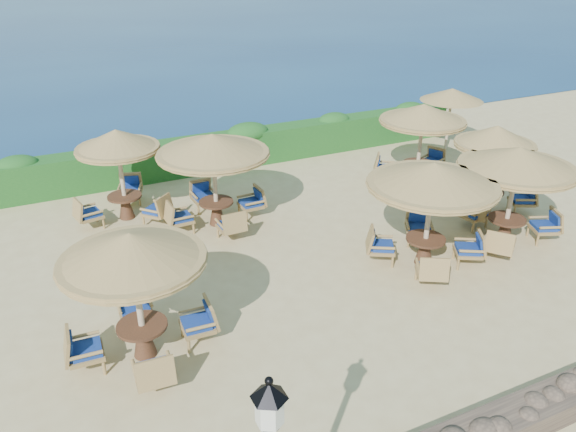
{
  "coord_description": "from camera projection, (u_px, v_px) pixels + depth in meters",
  "views": [
    {
      "loc": [
        -6.44,
        -10.67,
        7.17
      ],
      "look_at": [
        -1.25,
        0.22,
        1.3
      ],
      "focal_mm": 35.0,
      "sensor_mm": 36.0,
      "label": 1
    }
  ],
  "objects": [
    {
      "name": "stone_wall",
      "position": [
        526.0,
        416.0,
        9.16
      ],
      "size": [
        15.0,
        0.65,
        0.44
      ],
      "primitive_type": "cube",
      "color": "brown",
      "rests_on": "ground"
    },
    {
      "name": "ground",
      "position": [
        336.0,
        256.0,
        14.29
      ],
      "size": [
        120.0,
        120.0,
        0.0
      ],
      "primitive_type": "plane",
      "color": "tan",
      "rests_on": "ground"
    },
    {
      "name": "cafe_set_0",
      "position": [
        135.0,
        276.0,
        10.09
      ],
      "size": [
        2.83,
        2.83,
        2.65
      ],
      "color": "#C3AB89",
      "rests_on": "ground"
    },
    {
      "name": "cafe_set_4",
      "position": [
        214.0,
        161.0,
        15.11
      ],
      "size": [
        3.07,
        3.07,
        2.65
      ],
      "color": "#C3AB89",
      "rests_on": "ground"
    },
    {
      "name": "sea",
      "position": [
        61.0,
        6.0,
        71.11
      ],
      "size": [
        160.0,
        160.0,
        0.0
      ],
      "primitive_type": "plane",
      "color": "navy",
      "rests_on": "ground"
    },
    {
      "name": "cafe_set_1",
      "position": [
        431.0,
        193.0,
        13.15
      ],
      "size": [
        3.12,
        3.12,
        2.65
      ],
      "color": "#C3AB89",
      "rests_on": "ground"
    },
    {
      "name": "cafe_set_6",
      "position": [
        493.0,
        156.0,
        15.84
      ],
      "size": [
        2.77,
        2.55,
        2.65
      ],
      "color": "#C3AB89",
      "rests_on": "ground"
    },
    {
      "name": "extra_parasol",
      "position": [
        452.0,
        95.0,
        20.58
      ],
      "size": [
        2.3,
        2.3,
        2.41
      ],
      "color": "#C3AB89",
      "rests_on": "ground"
    },
    {
      "name": "cafe_set_5",
      "position": [
        422.0,
        127.0,
        17.86
      ],
      "size": [
        2.8,
        2.81,
        2.65
      ],
      "color": "#C3AB89",
      "rests_on": "ground"
    },
    {
      "name": "cafe_set_3",
      "position": [
        119.0,
        160.0,
        15.51
      ],
      "size": [
        2.63,
        2.72,
        2.65
      ],
      "color": "#C3AB89",
      "rests_on": "ground"
    },
    {
      "name": "cafe_set_2",
      "position": [
        516.0,
        174.0,
        14.11
      ],
      "size": [
        2.96,
        2.96,
        2.65
      ],
      "color": "#C3AB89",
      "rests_on": "ground"
    },
    {
      "name": "hedge",
      "position": [
        235.0,
        149.0,
        19.87
      ],
      "size": [
        18.0,
        0.9,
        1.2
      ],
      "primitive_type": "cube",
      "color": "#174819",
      "rests_on": "ground"
    }
  ]
}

